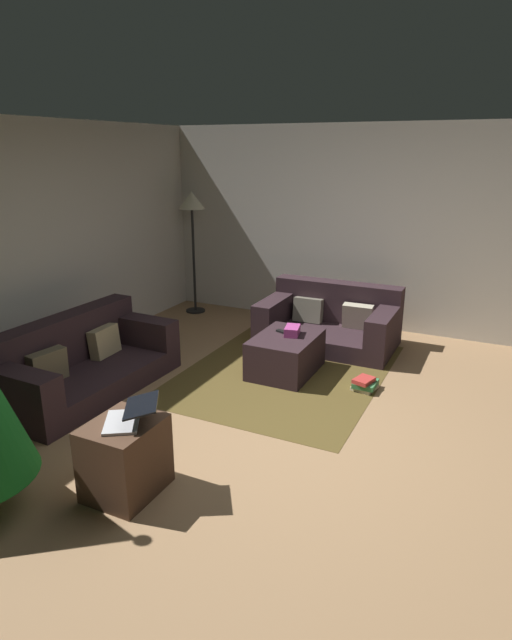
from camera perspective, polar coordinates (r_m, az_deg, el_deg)
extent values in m
plane|color=#93704C|center=(4.59, 4.20, -12.10)|extent=(6.40, 6.40, 0.00)
cube|color=beige|center=(5.97, -24.91, 6.69)|extent=(6.40, 0.12, 2.60)
cube|color=beige|center=(7.07, 14.08, 9.33)|extent=(0.12, 6.40, 2.60)
cube|color=#2D1E23|center=(5.54, -17.43, -6.15)|extent=(1.89, 0.92, 0.23)
cube|color=#2D1E23|center=(5.62, -20.09, -2.10)|extent=(1.88, 0.28, 0.49)
cube|color=#2D1E23|center=(6.00, -12.27, -1.11)|extent=(0.26, 0.88, 0.31)
cube|color=#2D1E23|center=(4.95, -24.30, -6.55)|extent=(0.26, 0.88, 0.31)
cube|color=tan|center=(5.76, -15.94, -2.23)|extent=(0.37, 0.17, 0.31)
cube|color=brown|center=(5.29, -21.42, -4.66)|extent=(0.37, 0.18, 0.30)
cube|color=#2D1E23|center=(6.53, 7.63, -1.82)|extent=(0.99, 1.60, 0.21)
cube|color=#2D1E23|center=(6.76, 8.75, 1.99)|extent=(0.25, 1.60, 0.50)
cube|color=#2D1E23|center=(6.29, 13.59, -0.44)|extent=(0.98, 0.24, 0.31)
cube|color=#2D1E23|center=(6.67, 2.20, 1.14)|extent=(0.98, 0.24, 0.31)
cube|color=#BCB299|center=(6.52, 10.85, 0.35)|extent=(0.17, 0.36, 0.31)
cube|color=#716B5B|center=(6.70, 5.59, 1.07)|extent=(0.16, 0.36, 0.31)
cube|color=#2D1E23|center=(5.68, 3.20, -3.69)|extent=(0.83, 0.60, 0.41)
cube|color=#B23F8C|center=(5.63, 3.91, -1.15)|extent=(0.26, 0.19, 0.09)
cube|color=black|center=(5.70, 2.89, -1.28)|extent=(0.10, 0.17, 0.02)
cube|color=#4C3323|center=(3.88, -13.84, -14.14)|extent=(0.52, 0.44, 0.53)
cube|color=silver|center=(3.75, -14.16, -10.55)|extent=(0.40, 0.36, 0.02)
cube|color=black|center=(3.68, -12.18, -8.90)|extent=(0.39, 0.36, 0.06)
cube|color=beige|center=(5.46, 11.56, -7.09)|extent=(0.26, 0.25, 0.04)
cube|color=#387A47|center=(5.44, 11.64, -6.68)|extent=(0.26, 0.22, 0.05)
cube|color=#B7332D|center=(5.40, 11.48, -6.35)|extent=(0.24, 0.21, 0.04)
cylinder|color=black|center=(7.89, -6.48, 1.02)|extent=(0.28, 0.28, 0.02)
cylinder|color=black|center=(7.71, -6.67, 6.24)|extent=(0.04, 0.04, 1.49)
cone|color=beige|center=(7.59, -6.91, 12.64)|extent=(0.36, 0.36, 0.24)
cube|color=brown|center=(5.75, 3.16, -5.56)|extent=(2.60, 2.00, 0.01)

